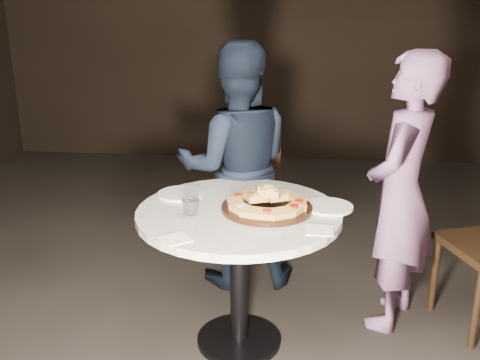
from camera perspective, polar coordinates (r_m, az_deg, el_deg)
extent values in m
plane|color=black|center=(2.85, 1.66, -16.93)|extent=(7.00, 7.00, 0.00)
cylinder|color=black|center=(2.85, -0.10, -16.61)|extent=(0.55, 0.55, 0.03)
cylinder|color=black|center=(2.66, -0.11, -10.45)|extent=(0.11, 0.11, 0.67)
cylinder|color=silver|center=(2.52, -0.11, -3.58)|extent=(1.24, 1.24, 0.04)
cylinder|color=black|center=(2.51, 2.88, -2.99)|extent=(0.53, 0.53, 0.02)
cube|color=tan|center=(2.49, 6.26, -2.63)|extent=(0.08, 0.09, 0.04)
cylinder|color=#AC160D|center=(2.48, 6.27, -2.22)|extent=(0.04, 0.04, 0.01)
cube|color=tan|center=(2.55, 5.98, -2.08)|extent=(0.11, 0.11, 0.04)
cube|color=tan|center=(2.60, 5.04, -1.63)|extent=(0.11, 0.11, 0.04)
cylinder|color=beige|center=(2.60, 5.05, -1.23)|extent=(0.06, 0.06, 0.01)
cube|color=tan|center=(2.63, 3.66, -1.37)|extent=(0.11, 0.10, 0.04)
cube|color=tan|center=(2.63, 2.13, -1.34)|extent=(0.10, 0.09, 0.04)
cylinder|color=#AC160D|center=(2.63, 2.13, -0.95)|extent=(0.05, 0.05, 0.01)
cube|color=tan|center=(2.60, 0.74, -1.56)|extent=(0.11, 0.11, 0.04)
cube|color=tan|center=(2.55, -0.20, -1.98)|extent=(0.10, 0.11, 0.04)
cylinder|color=#AC160D|center=(2.54, -0.20, -1.58)|extent=(0.06, 0.06, 0.01)
cube|color=tan|center=(2.49, -0.48, -2.53)|extent=(0.09, 0.11, 0.04)
cube|color=tan|center=(2.42, 0.02, -3.09)|extent=(0.11, 0.11, 0.04)
cylinder|color=beige|center=(2.42, 0.02, -2.67)|extent=(0.06, 0.06, 0.01)
cube|color=tan|center=(2.38, 1.23, -3.52)|extent=(0.11, 0.09, 0.04)
cube|color=tan|center=(2.36, 2.88, -3.70)|extent=(0.10, 0.08, 0.04)
cylinder|color=#AC160D|center=(2.35, 2.89, -3.27)|extent=(0.05, 0.05, 0.01)
cube|color=tan|center=(2.38, 4.54, -3.57)|extent=(0.11, 0.11, 0.04)
cube|color=tan|center=(2.42, 5.75, -3.18)|extent=(0.10, 0.11, 0.04)
cylinder|color=#AC160D|center=(2.42, 5.77, -2.76)|extent=(0.06, 0.06, 0.01)
cube|color=tan|center=(2.50, 3.95, -1.74)|extent=(0.11, 0.10, 0.03)
cylinder|color=#2D6B1E|center=(2.50, 3.95, -1.33)|extent=(0.06, 0.06, 0.01)
cube|color=tan|center=(2.53, 2.60, -1.47)|extent=(0.11, 0.11, 0.03)
cylinder|color=beige|center=(2.53, 2.61, -1.07)|extent=(0.06, 0.06, 0.01)
cube|color=tan|center=(2.48, 1.84, -1.92)|extent=(0.11, 0.10, 0.04)
cylinder|color=orange|center=(2.47, 1.85, -1.50)|extent=(0.05, 0.05, 0.01)
cube|color=tan|center=(2.49, 3.09, -1.06)|extent=(0.10, 0.09, 0.04)
cylinder|color=beige|center=(2.49, 3.10, -0.65)|extent=(0.05, 0.05, 0.01)
cube|color=tan|center=(2.45, 3.32, -1.38)|extent=(0.11, 0.09, 0.04)
cylinder|color=beige|center=(2.45, 3.33, -0.96)|extent=(0.05, 0.05, 0.01)
cylinder|color=white|center=(2.72, -6.39, -1.47)|extent=(0.27, 0.27, 0.01)
cylinder|color=white|center=(2.56, 9.43, -2.81)|extent=(0.24, 0.24, 0.01)
imported|color=silver|center=(2.45, -5.27, -2.88)|extent=(0.09, 0.09, 0.08)
cube|color=white|center=(2.21, -6.87, -6.25)|extent=(0.15, 0.15, 0.01)
cube|color=white|center=(2.31, 8.52, -5.31)|extent=(0.12, 0.12, 0.01)
cube|color=black|center=(3.70, 0.38, -0.78)|extent=(0.50, 0.50, 0.04)
cube|color=black|center=(3.44, 0.94, 1.59)|extent=(0.41, 0.14, 0.44)
cylinder|color=black|center=(3.97, 2.46, -2.84)|extent=(0.04, 0.04, 0.44)
cylinder|color=black|center=(3.92, -2.59, -3.12)|extent=(0.04, 0.04, 0.44)
cylinder|color=black|center=(3.65, 3.55, -4.78)|extent=(0.04, 0.04, 0.44)
cylinder|color=black|center=(3.59, -1.94, -5.13)|extent=(0.04, 0.04, 0.44)
cylinder|color=black|center=(3.19, 20.06, -9.35)|extent=(0.05, 0.05, 0.45)
cylinder|color=black|center=(2.93, 23.94, -12.35)|extent=(0.05, 0.05, 0.45)
imported|color=black|center=(3.15, -0.42, 1.39)|extent=(0.79, 0.66, 1.46)
imported|color=slate|center=(2.84, 16.75, -1.48)|extent=(0.53, 0.62, 1.44)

